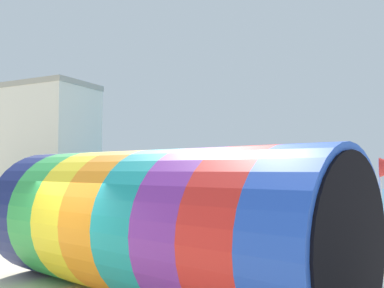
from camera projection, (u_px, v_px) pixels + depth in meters
The scene contains 6 objects.
sea at pixel (337, 196), 43.95m from camera, with size 120.00×40.00×0.10m, color teal.
giant_inflatable_tube at pixel (152, 223), 9.28m from camera, with size 9.28×5.20×3.20m.
bystander_near_water at pixel (358, 237), 12.47m from camera, with size 0.38×0.26×1.61m.
bystander_mid_beach at pixel (259, 233), 13.15m from camera, with size 0.31×0.41×1.60m.
bystander_far_left at pixel (151, 203), 23.31m from camera, with size 0.42×0.40×1.81m.
promenade_building at pixel (44, 142), 40.07m from camera, with size 9.19×5.85×10.74m.
Camera 1 is at (6.47, -6.24, 2.76)m, focal length 40.00 mm.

